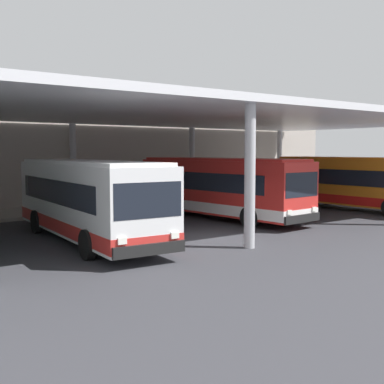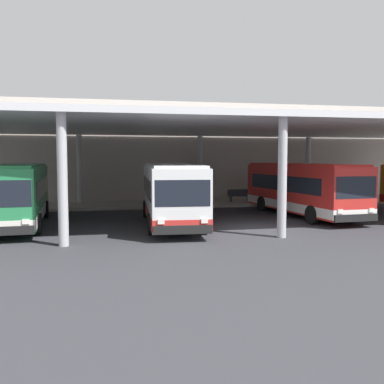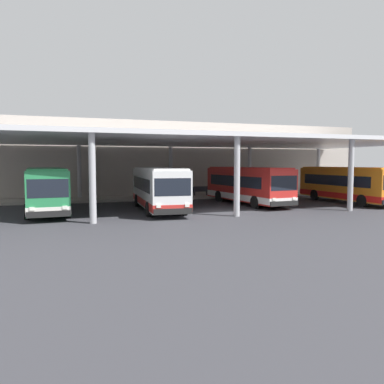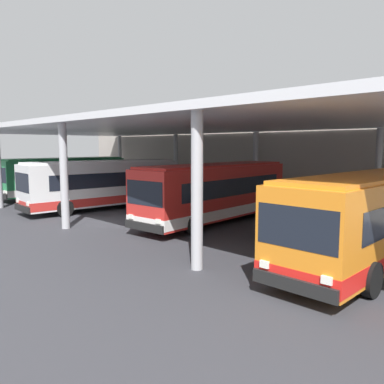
% 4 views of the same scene
% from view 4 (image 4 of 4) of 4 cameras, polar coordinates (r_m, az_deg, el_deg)
% --- Properties ---
extents(ground_plane, '(200.00, 200.00, 0.00)m').
position_cam_4_polar(ground_plane, '(21.94, -12.11, -4.25)').
color(ground_plane, '#333338').
extents(platform_kerb, '(42.00, 4.50, 0.18)m').
position_cam_4_polar(platform_kerb, '(29.85, 7.20, -1.09)').
color(platform_kerb, '#A39E93').
rests_on(platform_kerb, ground).
extents(station_building_facade, '(48.00, 1.60, 7.99)m').
position_cam_4_polar(station_building_facade, '(32.21, 10.88, 6.37)').
color(station_building_facade, '#ADA399').
rests_on(station_building_facade, ground).
extents(canopy_shelter, '(40.00, 17.00, 5.55)m').
position_cam_4_polar(canopy_shelter, '(24.97, -1.60, 9.40)').
color(canopy_shelter, silver).
rests_on(canopy_shelter, ground).
extents(bus_nearest_bay, '(3.13, 10.65, 3.17)m').
position_cam_4_polar(bus_nearest_bay, '(33.84, -18.14, 2.21)').
color(bus_nearest_bay, '#28844C').
rests_on(bus_nearest_bay, ground).
extents(bus_second_bay, '(3.22, 10.67, 3.17)m').
position_cam_4_polar(bus_second_bay, '(26.42, -12.78, 1.20)').
color(bus_second_bay, white).
rests_on(bus_second_bay, ground).
extents(bus_middle_bay, '(3.30, 10.69, 3.17)m').
position_cam_4_polar(bus_middle_bay, '(21.23, 3.47, 0.04)').
color(bus_middle_bay, red).
rests_on(bus_middle_bay, ground).
extents(bus_far_bay, '(2.73, 10.53, 3.17)m').
position_cam_4_polar(bus_far_bay, '(15.03, 24.95, -3.34)').
color(bus_far_bay, orange).
rests_on(bus_far_bay, ground).
extents(bench_waiting, '(1.80, 0.45, 0.92)m').
position_cam_4_polar(bench_waiting, '(28.26, 11.65, -0.45)').
color(bench_waiting, '#383D47').
rests_on(bench_waiting, platform_kerb).
extents(trash_bin, '(0.52, 0.52, 0.98)m').
position_cam_4_polar(trash_bin, '(29.84, 8.29, 0.02)').
color(trash_bin, maroon).
rests_on(trash_bin, platform_kerb).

